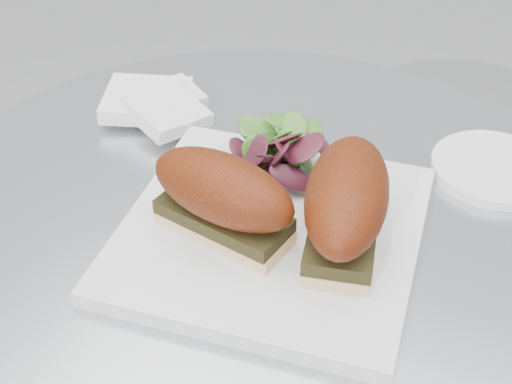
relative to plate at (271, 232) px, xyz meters
The scene contains 7 objects.
table 0.26m from the plate, 150.19° to the left, with size 0.70×0.70×0.73m.
plate is the anchor object (origin of this frame).
sandwich_left 0.07m from the plate, 139.54° to the right, with size 0.15×0.08×0.08m.
sandwich_right 0.08m from the plate, 10.89° to the left, with size 0.11×0.17×0.08m.
salad 0.09m from the plate, 110.39° to the left, with size 0.10×0.10×0.05m, color #3D7D29, non-canonical shape.
napkin 0.25m from the plate, 148.68° to the left, with size 0.13×0.13×0.02m, color white, non-canonical shape.
saucer 0.26m from the plate, 50.69° to the left, with size 0.13×0.13×0.01m, color white.
Camera 1 is at (0.25, -0.47, 1.18)m, focal length 50.00 mm.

